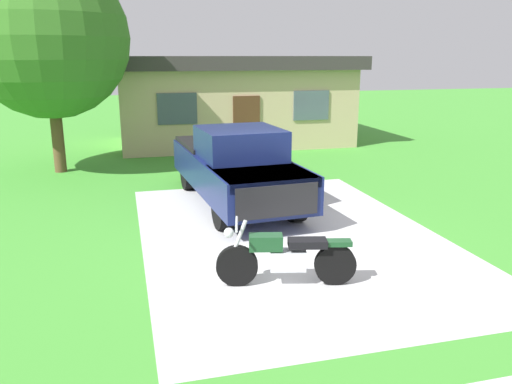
# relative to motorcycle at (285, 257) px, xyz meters

# --- Properties ---
(ground_plane) EXTENTS (80.00, 80.00, 0.00)m
(ground_plane) POSITION_rel_motorcycle_xyz_m (0.80, 2.16, -0.47)
(ground_plane) COLOR green
(driveway_pad) EXTENTS (5.86, 8.55, 0.01)m
(driveway_pad) POSITION_rel_motorcycle_xyz_m (0.80, 2.16, -0.47)
(driveway_pad) COLOR silver
(driveway_pad) RESTS_ON ground
(motorcycle) EXTENTS (2.18, 0.85, 1.09)m
(motorcycle) POSITION_rel_motorcycle_xyz_m (0.00, 0.00, 0.00)
(motorcycle) COLOR black
(motorcycle) RESTS_ON ground
(pickup_truck) EXTENTS (2.42, 5.75, 1.90)m
(pickup_truck) POSITION_rel_motorcycle_xyz_m (0.25, 4.81, 0.48)
(pickup_truck) COLOR black
(pickup_truck) RESTS_ON ground
(shade_tree) EXTENTS (4.73, 4.73, 6.39)m
(shade_tree) POSITION_rel_motorcycle_xyz_m (-4.30, 9.58, 3.54)
(shade_tree) COLOR brown
(shade_tree) RESTS_ON ground
(neighbor_house) EXTENTS (9.60, 5.60, 3.50)m
(neighbor_house) POSITION_rel_motorcycle_xyz_m (2.09, 13.75, 1.32)
(neighbor_house) COLOR tan
(neighbor_house) RESTS_ON ground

